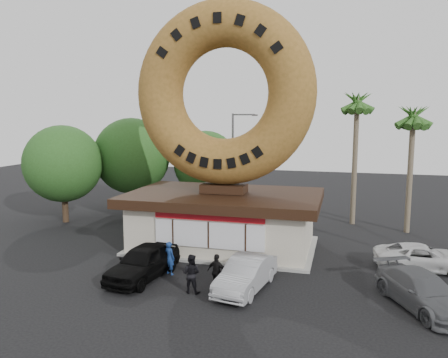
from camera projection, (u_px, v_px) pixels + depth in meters
name	position (u px, v px, depth m)	size (l,w,h in m)	color
ground	(190.00, 283.00, 20.37)	(90.00, 90.00, 0.00)	black
donut_shop	(224.00, 218.00, 25.84)	(11.20, 7.20, 3.80)	beige
giant_donut	(224.00, 94.00, 24.83)	(10.43, 10.43, 2.66)	olive
tree_west	(132.00, 156.00, 34.62)	(6.00, 6.00, 7.65)	#473321
tree_mid	(206.00, 163.00, 35.18)	(5.20, 5.20, 6.63)	#473321
tree_far	(63.00, 164.00, 31.76)	(5.60, 5.60, 7.14)	#473321
palm_near	(357.00, 107.00, 30.59)	(2.60, 2.60, 9.75)	#726651
palm_far	(413.00, 120.00, 28.37)	(2.60, 2.60, 8.75)	#726651
street_lamp	(234.00, 157.00, 35.51)	(2.11, 0.20, 8.00)	#59595E
person_left	(170.00, 258.00, 21.46)	(0.60, 0.40, 1.65)	navy
person_center	(191.00, 274.00, 19.19)	(0.85, 0.66, 1.74)	black
person_right	(217.00, 272.00, 19.54)	(0.96, 0.40, 1.64)	black
car_black	(143.00, 262.00, 20.94)	(1.89, 4.71, 1.60)	black
car_silver	(246.00, 274.00, 19.53)	(1.54, 4.42, 1.45)	#9C9DA1
car_grey	(422.00, 291.00, 17.67)	(1.99, 4.90, 1.42)	#56585B
car_white	(422.00, 257.00, 22.13)	(2.14, 4.64, 1.29)	silver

